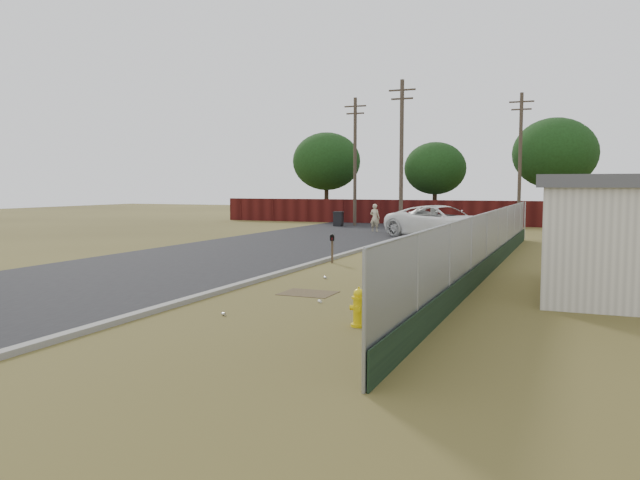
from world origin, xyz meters
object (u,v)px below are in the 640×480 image
at_px(pedestrian, 375,218).
at_px(pickup_truck, 442,222).
at_px(mailbox, 332,240).
at_px(fire_hydrant, 359,308).
at_px(trash_bin, 338,219).

bearing_deg(pedestrian, pickup_truck, 157.35).
bearing_deg(mailbox, fire_hydrant, -65.60).
xyz_separation_m(pickup_truck, trash_bin, (-8.70, 6.96, -0.36)).
bearing_deg(trash_bin, mailbox, -69.73).
xyz_separation_m(mailbox, trash_bin, (-7.21, 19.54, -0.32)).
bearing_deg(pedestrian, trash_bin, -37.54).
distance_m(mailbox, pickup_truck, 12.66).
height_order(pickup_truck, trash_bin, pickup_truck).
height_order(pedestrian, trash_bin, pedestrian).
relative_size(fire_hydrant, mailbox, 0.76).
bearing_deg(mailbox, pickup_truck, 83.28).
height_order(fire_hydrant, pedestrian, pedestrian).
bearing_deg(trash_bin, fire_hydrant, -68.35).
relative_size(pickup_truck, trash_bin, 6.17).
xyz_separation_m(mailbox, pedestrian, (-3.24, 15.42, 0.02)).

